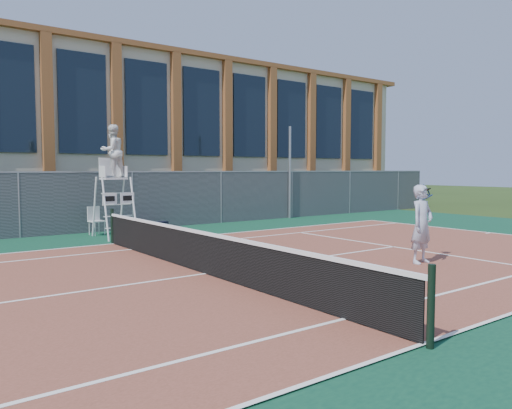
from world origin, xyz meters
TOP-DOWN VIEW (x-y plane):
  - ground at (0.00, 0.00)m, footprint 120.00×120.00m
  - apron at (0.00, 1.00)m, footprint 36.00×20.00m
  - tennis_court at (0.00, 0.00)m, footprint 23.77×10.97m
  - tennis_net at (0.00, 0.00)m, footprint 0.10×11.30m
  - fence at (0.00, 8.80)m, footprint 40.00×0.06m
  - hedge at (0.00, 10.00)m, footprint 40.00×1.40m
  - building at (0.00, 17.95)m, footprint 45.00×10.60m
  - steel_pole at (9.78, 8.70)m, footprint 0.12×0.12m
  - umpire_chair at (0.59, 7.05)m, footprint 1.08×1.65m
  - plastic_chair at (0.31, 8.07)m, footprint 0.55×0.55m
  - sports_bag_near at (2.83, 8.22)m, footprint 0.73×0.44m
  - sports_bag_far at (2.18, 8.38)m, footprint 0.72×0.57m
  - tennis_player at (4.84, -2.05)m, footprint 1.06×0.71m

SIDE VIEW (x-z plane):
  - ground at x=0.00m, z-range 0.00..0.00m
  - apron at x=0.00m, z-range 0.00..0.01m
  - tennis_court at x=0.00m, z-range 0.01..0.03m
  - sports_bag_far at x=2.18m, z-range 0.01..0.28m
  - sports_bag_near at x=2.83m, z-range 0.01..0.30m
  - tennis_net at x=0.00m, z-range -0.01..1.09m
  - plastic_chair at x=0.31m, z-range 0.10..1.10m
  - tennis_player at x=4.84m, z-range 0.04..1.94m
  - fence at x=0.00m, z-range 0.00..2.20m
  - hedge at x=0.00m, z-range 0.00..2.20m
  - steel_pole at x=9.78m, z-range 0.00..4.33m
  - umpire_chair at x=0.59m, z-range 0.89..4.74m
  - building at x=0.00m, z-range 0.03..8.26m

